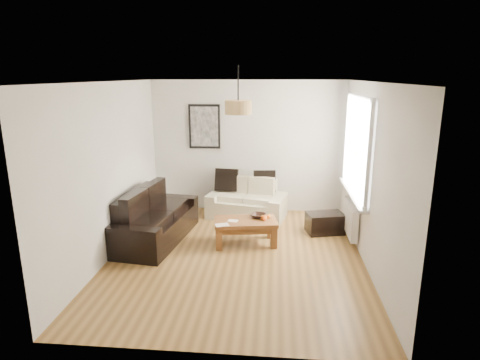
# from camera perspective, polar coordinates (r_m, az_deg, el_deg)

# --- Properties ---
(floor) EXTENTS (4.50, 4.50, 0.00)m
(floor) POSITION_cam_1_polar(r_m,az_deg,el_deg) (6.32, -0.50, -10.63)
(floor) COLOR brown
(floor) RESTS_ON ground
(ceiling) EXTENTS (3.80, 4.50, 0.00)m
(ceiling) POSITION_cam_1_polar(r_m,az_deg,el_deg) (5.72, -0.56, 13.64)
(ceiling) COLOR white
(ceiling) RESTS_ON floor
(wall_back) EXTENTS (3.80, 0.04, 2.60)m
(wall_back) POSITION_cam_1_polar(r_m,az_deg,el_deg) (8.08, 1.06, 4.66)
(wall_back) COLOR silver
(wall_back) RESTS_ON floor
(wall_front) EXTENTS (3.80, 0.04, 2.60)m
(wall_front) POSITION_cam_1_polar(r_m,az_deg,el_deg) (3.76, -3.96, -7.25)
(wall_front) COLOR silver
(wall_front) RESTS_ON floor
(wall_left) EXTENTS (0.04, 4.50, 2.60)m
(wall_left) POSITION_cam_1_polar(r_m,az_deg,el_deg) (6.36, -17.82, 1.21)
(wall_left) COLOR silver
(wall_left) RESTS_ON floor
(wall_right) EXTENTS (0.04, 4.50, 2.60)m
(wall_right) POSITION_cam_1_polar(r_m,az_deg,el_deg) (6.01, 17.81, 0.46)
(wall_right) COLOR silver
(wall_right) RESTS_ON floor
(window_bay) EXTENTS (0.14, 1.90, 1.60)m
(window_bay) POSITION_cam_1_polar(r_m,az_deg,el_deg) (6.71, 16.24, 4.62)
(window_bay) COLOR white
(window_bay) RESTS_ON wall_right
(radiator) EXTENTS (0.10, 0.90, 0.52)m
(radiator) POSITION_cam_1_polar(r_m,az_deg,el_deg) (7.01, 15.21, -5.24)
(radiator) COLOR white
(radiator) RESTS_ON wall_right
(poster) EXTENTS (0.62, 0.04, 0.87)m
(poster) POSITION_cam_1_polar(r_m,az_deg,el_deg) (8.10, -5.00, 7.49)
(poster) COLOR black
(poster) RESTS_ON wall_back
(pendant_shade) EXTENTS (0.40, 0.40, 0.20)m
(pendant_shade) POSITION_cam_1_polar(r_m,az_deg,el_deg) (6.04, -0.26, 10.17)
(pendant_shade) COLOR tan
(pendant_shade) RESTS_ON ceiling
(loveseat_cream) EXTENTS (1.59, 1.08, 0.72)m
(loveseat_cream) POSITION_cam_1_polar(r_m,az_deg,el_deg) (7.85, 0.97, -2.71)
(loveseat_cream) COLOR beige
(loveseat_cream) RESTS_ON floor
(sofa_leather) EXTENTS (1.15, 1.98, 0.81)m
(sofa_leather) POSITION_cam_1_polar(r_m,az_deg,el_deg) (6.92, -11.97, -5.05)
(sofa_leather) COLOR black
(sofa_leather) RESTS_ON floor
(coffee_table) EXTENTS (1.08, 0.70, 0.41)m
(coffee_table) POSITION_cam_1_polar(r_m,az_deg,el_deg) (6.68, 0.76, -7.29)
(coffee_table) COLOR brown
(coffee_table) RESTS_ON floor
(ottoman) EXTENTS (0.70, 0.53, 0.36)m
(ottoman) POSITION_cam_1_polar(r_m,az_deg,el_deg) (7.29, 11.84, -5.92)
(ottoman) COLOR black
(ottoman) RESTS_ON floor
(cushion_left) EXTENTS (0.45, 0.18, 0.44)m
(cushion_left) POSITION_cam_1_polar(r_m,az_deg,el_deg) (7.96, -1.91, 0.02)
(cushion_left) COLOR black
(cushion_left) RESTS_ON loveseat_cream
(cushion_right) EXTENTS (0.44, 0.18, 0.42)m
(cushion_right) POSITION_cam_1_polar(r_m,az_deg,el_deg) (7.91, 3.47, -0.16)
(cushion_right) COLOR black
(cushion_right) RESTS_ON loveseat_cream
(fruit_bowl) EXTENTS (0.31, 0.31, 0.06)m
(fruit_bowl) POSITION_cam_1_polar(r_m,az_deg,el_deg) (6.72, 2.57, -5.02)
(fruit_bowl) COLOR black
(fruit_bowl) RESTS_ON coffee_table
(orange_a) EXTENTS (0.11, 0.11, 0.09)m
(orange_a) POSITION_cam_1_polar(r_m,az_deg,el_deg) (6.59, 3.40, -5.34)
(orange_a) COLOR #DF5212
(orange_a) RESTS_ON fruit_bowl
(orange_b) EXTENTS (0.07, 0.07, 0.06)m
(orange_b) POSITION_cam_1_polar(r_m,az_deg,el_deg) (6.65, 4.04, -5.16)
(orange_b) COLOR orange
(orange_b) RESTS_ON fruit_bowl
(orange_c) EXTENTS (0.08, 0.08, 0.07)m
(orange_c) POSITION_cam_1_polar(r_m,az_deg,el_deg) (6.62, 3.23, -5.24)
(orange_c) COLOR orange
(orange_c) RESTS_ON fruit_bowl
(papers) EXTENTS (0.25, 0.21, 0.01)m
(papers) POSITION_cam_1_polar(r_m,az_deg,el_deg) (6.40, -2.53, -6.31)
(papers) COLOR silver
(papers) RESTS_ON coffee_table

